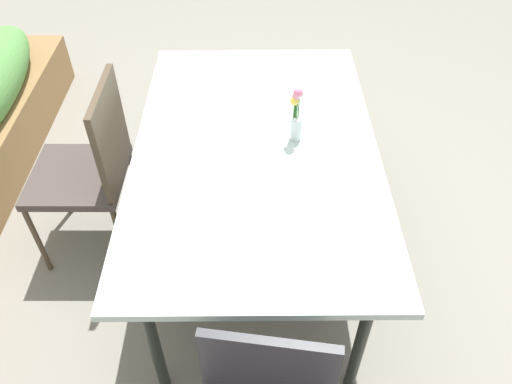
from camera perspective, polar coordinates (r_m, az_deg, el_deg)
ground_plane at (r=2.78m, az=-0.63°, el=-8.25°), size 12.00×12.00×0.00m
dining_table at (r=2.30m, az=-0.00°, el=4.20°), size 1.74×1.09×0.78m
chair_far_side at (r=2.62m, az=-18.19°, el=3.04°), size 0.47×0.47×1.00m
flower_vase at (r=2.23m, az=4.60°, el=8.78°), size 0.05×0.06×0.27m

